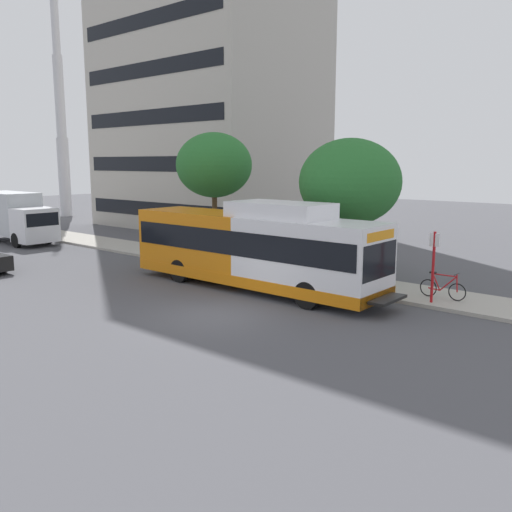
# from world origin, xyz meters

# --- Properties ---
(ground_plane) EXTENTS (120.00, 120.00, 0.00)m
(ground_plane) POSITION_xyz_m (0.00, 8.00, 0.00)
(ground_plane) COLOR #4C4C51
(sidewalk_curb) EXTENTS (3.00, 56.00, 0.14)m
(sidewalk_curb) POSITION_xyz_m (7.00, 6.00, 0.07)
(sidewalk_curb) COLOR #A8A399
(sidewalk_curb) RESTS_ON ground
(transit_bus) EXTENTS (2.58, 12.25, 3.65)m
(transit_bus) POSITION_xyz_m (3.83, 1.64, 1.70)
(transit_bus) COLOR white
(transit_bus) RESTS_ON ground
(bus_stop_sign_pole) EXTENTS (0.10, 0.36, 2.60)m
(bus_stop_sign_pole) POSITION_xyz_m (5.94, -5.10, 1.65)
(bus_stop_sign_pole) COLOR red
(bus_stop_sign_pole) RESTS_ON sidewalk_curb
(bicycle_parked) EXTENTS (0.52, 1.76, 1.02)m
(bicycle_parked) POSITION_xyz_m (6.75, -5.18, 0.56)
(bicycle_parked) COLOR black
(bicycle_parked) RESTS_ON sidewalk_curb
(street_tree_near_stop) EXTENTS (4.47, 4.47, 6.09)m
(street_tree_near_stop) POSITION_xyz_m (8.09, -0.28, 4.32)
(street_tree_near_stop) COLOR #4C3823
(street_tree_near_stop) RESTS_ON sidewalk_curb
(street_tree_mid_block) EXTENTS (4.06, 4.06, 6.62)m
(street_tree_mid_block) POSITION_xyz_m (8.05, 8.06, 5.02)
(street_tree_mid_block) COLOR #4C3823
(street_tree_mid_block) RESTS_ON sidewalk_curb
(box_truck_background) EXTENTS (2.32, 7.01, 3.25)m
(box_truck_background) POSITION_xyz_m (3.70, 22.09, 1.74)
(box_truck_background) COLOR silver
(box_truck_background) RESTS_ON ground
(lattice_comm_tower) EXTENTS (1.10, 1.10, 32.51)m
(lattice_comm_tower) POSITION_xyz_m (15.36, 35.73, 10.92)
(lattice_comm_tower) COLOR #B7B7BC
(lattice_comm_tower) RESTS_ON ground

